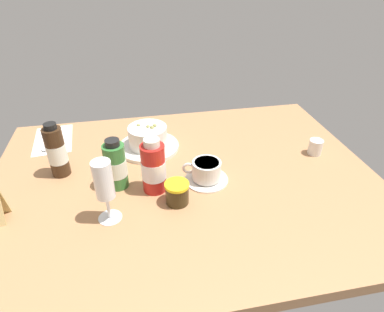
{
  "coord_description": "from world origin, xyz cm",
  "views": [
    {
      "loc": [
        12.83,
        75.16,
        56.33
      ],
      "look_at": [
        -2.0,
        -0.65,
        6.66
      ],
      "focal_mm": 30.91,
      "sensor_mm": 36.0,
      "label": 1
    }
  ],
  "objects_px": {
    "coffee_cup": "(206,172)",
    "creamer_jug": "(315,147)",
    "cutlery_setting": "(53,140)",
    "wine_glass": "(104,183)",
    "jam_jar": "(177,193)",
    "sauce_bottle_green": "(116,166)",
    "sauce_bottle_brown": "(57,152)",
    "porridge_bowl": "(148,138)",
    "sauce_bottle_red": "(154,167)"
  },
  "relations": [
    {
      "from": "porridge_bowl",
      "to": "coffee_cup",
      "type": "height_order",
      "value": "porridge_bowl"
    },
    {
      "from": "sauce_bottle_red",
      "to": "porridge_bowl",
      "type": "bearing_deg",
      "value": -90.25
    },
    {
      "from": "creamer_jug",
      "to": "jam_jar",
      "type": "relative_size",
      "value": 0.86
    },
    {
      "from": "wine_glass",
      "to": "sauce_bottle_green",
      "type": "height_order",
      "value": "wine_glass"
    },
    {
      "from": "jam_jar",
      "to": "sauce_bottle_red",
      "type": "xyz_separation_m",
      "value": [
        0.05,
        -0.07,
        0.04
      ]
    },
    {
      "from": "coffee_cup",
      "to": "wine_glass",
      "type": "bearing_deg",
      "value": 21.68
    },
    {
      "from": "cutlery_setting",
      "to": "creamer_jug",
      "type": "bearing_deg",
      "value": 163.52
    },
    {
      "from": "cutlery_setting",
      "to": "sauce_bottle_brown",
      "type": "distance_m",
      "value": 0.23
    },
    {
      "from": "coffee_cup",
      "to": "creamer_jug",
      "type": "relative_size",
      "value": 2.38
    },
    {
      "from": "jam_jar",
      "to": "sauce_bottle_green",
      "type": "distance_m",
      "value": 0.18
    },
    {
      "from": "wine_glass",
      "to": "sauce_bottle_red",
      "type": "distance_m",
      "value": 0.16
    },
    {
      "from": "sauce_bottle_red",
      "to": "wine_glass",
      "type": "bearing_deg",
      "value": 37.97
    },
    {
      "from": "sauce_bottle_red",
      "to": "coffee_cup",
      "type": "bearing_deg",
      "value": -175.22
    },
    {
      "from": "jam_jar",
      "to": "sauce_bottle_green",
      "type": "bearing_deg",
      "value": -32.84
    },
    {
      "from": "porridge_bowl",
      "to": "creamer_jug",
      "type": "bearing_deg",
      "value": 165.59
    },
    {
      "from": "sauce_bottle_brown",
      "to": "sauce_bottle_green",
      "type": "relative_size",
      "value": 1.12
    },
    {
      "from": "sauce_bottle_green",
      "to": "sauce_bottle_brown",
      "type": "bearing_deg",
      "value": -30.01
    },
    {
      "from": "coffee_cup",
      "to": "cutlery_setting",
      "type": "bearing_deg",
      "value": -34.59
    },
    {
      "from": "porridge_bowl",
      "to": "sauce_bottle_green",
      "type": "xyz_separation_m",
      "value": [
        0.1,
        0.19,
        0.03
      ]
    },
    {
      "from": "cutlery_setting",
      "to": "sauce_bottle_red",
      "type": "distance_m",
      "value": 0.46
    },
    {
      "from": "creamer_jug",
      "to": "sauce_bottle_red",
      "type": "height_order",
      "value": "sauce_bottle_red"
    },
    {
      "from": "cutlery_setting",
      "to": "jam_jar",
      "type": "distance_m",
      "value": 0.54
    },
    {
      "from": "wine_glass",
      "to": "sauce_bottle_red",
      "type": "xyz_separation_m",
      "value": [
        -0.12,
        -0.09,
        -0.04
      ]
    },
    {
      "from": "porridge_bowl",
      "to": "sauce_bottle_green",
      "type": "height_order",
      "value": "sauce_bottle_green"
    },
    {
      "from": "creamer_jug",
      "to": "wine_glass",
      "type": "height_order",
      "value": "wine_glass"
    },
    {
      "from": "cutlery_setting",
      "to": "wine_glass",
      "type": "bearing_deg",
      "value": 114.91
    },
    {
      "from": "sauce_bottle_brown",
      "to": "sauce_bottle_red",
      "type": "xyz_separation_m",
      "value": [
        -0.26,
        0.12,
        -0.0
      ]
    },
    {
      "from": "cutlery_setting",
      "to": "sauce_bottle_red",
      "type": "bearing_deg",
      "value": 133.71
    },
    {
      "from": "cutlery_setting",
      "to": "sauce_bottle_brown",
      "type": "height_order",
      "value": "sauce_bottle_brown"
    },
    {
      "from": "cutlery_setting",
      "to": "coffee_cup",
      "type": "height_order",
      "value": "coffee_cup"
    },
    {
      "from": "sauce_bottle_green",
      "to": "porridge_bowl",
      "type": "bearing_deg",
      "value": -118.11
    },
    {
      "from": "sauce_bottle_green",
      "to": "jam_jar",
      "type": "bearing_deg",
      "value": 147.16
    },
    {
      "from": "creamer_jug",
      "to": "sauce_bottle_brown",
      "type": "xyz_separation_m",
      "value": [
        0.78,
        -0.04,
        0.05
      ]
    },
    {
      "from": "coffee_cup",
      "to": "sauce_bottle_green",
      "type": "distance_m",
      "value": 0.25
    },
    {
      "from": "cutlery_setting",
      "to": "creamer_jug",
      "type": "xyz_separation_m",
      "value": [
        -0.83,
        0.25,
        0.02
      ]
    },
    {
      "from": "sauce_bottle_green",
      "to": "sauce_bottle_red",
      "type": "relative_size",
      "value": 0.93
    },
    {
      "from": "cutlery_setting",
      "to": "sauce_bottle_green",
      "type": "relative_size",
      "value": 1.43
    },
    {
      "from": "sauce_bottle_brown",
      "to": "sauce_bottle_green",
      "type": "xyz_separation_m",
      "value": [
        -0.16,
        0.09,
        -0.01
      ]
    },
    {
      "from": "cutlery_setting",
      "to": "jam_jar",
      "type": "height_order",
      "value": "jam_jar"
    },
    {
      "from": "cutlery_setting",
      "to": "sauce_bottle_brown",
      "type": "bearing_deg",
      "value": 105.33
    },
    {
      "from": "jam_jar",
      "to": "sauce_bottle_brown",
      "type": "bearing_deg",
      "value": -31.39
    },
    {
      "from": "coffee_cup",
      "to": "sauce_bottle_brown",
      "type": "relative_size",
      "value": 0.79
    },
    {
      "from": "coffee_cup",
      "to": "porridge_bowl",
      "type": "bearing_deg",
      "value": -54.72
    },
    {
      "from": "sauce_bottle_brown",
      "to": "jam_jar",
      "type": "bearing_deg",
      "value": 148.61
    },
    {
      "from": "porridge_bowl",
      "to": "coffee_cup",
      "type": "distance_m",
      "value": 0.25
    },
    {
      "from": "sauce_bottle_green",
      "to": "sauce_bottle_red",
      "type": "height_order",
      "value": "sauce_bottle_red"
    },
    {
      "from": "sauce_bottle_green",
      "to": "cutlery_setting",
      "type": "bearing_deg",
      "value": -54.01
    },
    {
      "from": "wine_glass",
      "to": "porridge_bowl",
      "type": "bearing_deg",
      "value": -111.22
    },
    {
      "from": "sauce_bottle_red",
      "to": "sauce_bottle_brown",
      "type": "bearing_deg",
      "value": -25.51
    },
    {
      "from": "cutlery_setting",
      "to": "wine_glass",
      "type": "relative_size",
      "value": 1.26
    }
  ]
}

